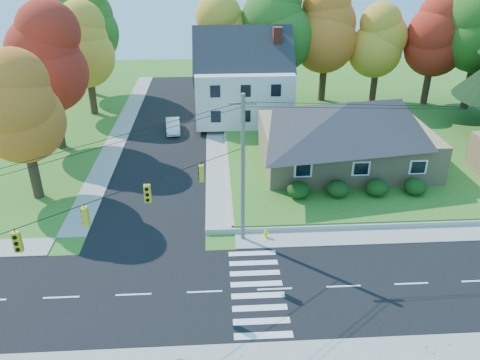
# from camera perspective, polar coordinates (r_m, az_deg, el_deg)

# --- Properties ---
(ground) EXTENTS (120.00, 120.00, 0.00)m
(ground) POSITION_cam_1_polar(r_m,az_deg,el_deg) (27.54, 4.24, -13.14)
(ground) COLOR #3D7923
(road_main) EXTENTS (90.00, 8.00, 0.02)m
(road_main) POSITION_cam_1_polar(r_m,az_deg,el_deg) (27.53, 4.24, -13.12)
(road_main) COLOR black
(road_main) RESTS_ON ground
(road_cross) EXTENTS (8.00, 44.00, 0.02)m
(road_cross) POSITION_cam_1_polar(r_m,az_deg,el_deg) (50.30, -8.67, 6.04)
(road_cross) COLOR black
(road_cross) RESTS_ON ground
(sidewalk_north) EXTENTS (90.00, 2.00, 0.08)m
(sidewalk_north) POSITION_cam_1_polar(r_m,az_deg,el_deg) (31.47, 3.10, -7.23)
(sidewalk_north) COLOR #9C9A90
(sidewalk_north) RESTS_ON ground
(sidewalk_south) EXTENTS (90.00, 2.00, 0.08)m
(sidewalk_south) POSITION_cam_1_polar(r_m,az_deg,el_deg) (23.94, 5.84, -20.75)
(sidewalk_south) COLOR #9C9A90
(sidewalk_south) RESTS_ON ground
(lawn) EXTENTS (30.00, 30.00, 0.50)m
(lawn) POSITION_cam_1_polar(r_m,az_deg,el_deg) (48.16, 16.60, 4.54)
(lawn) COLOR #3D7923
(lawn) RESTS_ON ground
(ranch_house) EXTENTS (14.60, 10.60, 5.40)m
(ranch_house) POSITION_cam_1_polar(r_m,az_deg,el_deg) (41.13, 12.73, 5.72)
(ranch_house) COLOR tan
(ranch_house) RESTS_ON lawn
(colonial_house) EXTENTS (10.40, 8.40, 9.60)m
(colonial_house) POSITION_cam_1_polar(r_m,az_deg,el_deg) (50.68, 0.42, 11.94)
(colonial_house) COLOR silver
(colonial_house) RESTS_ON lawn
(hedge_row) EXTENTS (10.70, 1.70, 1.27)m
(hedge_row) POSITION_cam_1_polar(r_m,az_deg,el_deg) (36.45, 14.12, -0.96)
(hedge_row) COLOR #163A10
(hedge_row) RESTS_ON lawn
(traffic_infrastructure) EXTENTS (38.10, 10.66, 10.00)m
(traffic_infrastructure) POSITION_cam_1_polar(r_m,az_deg,el_deg) (25.69, 3.91, -2.37)
(traffic_infrastructure) COLOR #666059
(traffic_infrastructure) RESTS_ON ground
(tree_lot_0) EXTENTS (6.72, 6.72, 12.51)m
(tree_lot_0) POSITION_cam_1_polar(r_m,az_deg,el_deg) (55.66, -2.19, 17.21)
(tree_lot_0) COLOR #3F2A19
(tree_lot_0) RESTS_ON lawn
(tree_lot_1) EXTENTS (7.84, 7.84, 14.60)m
(tree_lot_1) POSITION_cam_1_polar(r_m,az_deg,el_deg) (54.93, 4.42, 18.40)
(tree_lot_1) COLOR #3F2A19
(tree_lot_1) RESTS_ON lawn
(tree_lot_2) EXTENTS (7.28, 7.28, 13.56)m
(tree_lot_2) POSITION_cam_1_polar(r_m,az_deg,el_deg) (57.09, 10.54, 17.72)
(tree_lot_2) COLOR #3F2A19
(tree_lot_2) RESTS_ON lawn
(tree_lot_3) EXTENTS (6.16, 6.16, 11.47)m
(tree_lot_3) POSITION_cam_1_polar(r_m,az_deg,el_deg) (58.05, 16.65, 15.91)
(tree_lot_3) COLOR #3F2A19
(tree_lot_3) RESTS_ON lawn
(tree_lot_4) EXTENTS (6.72, 6.72, 12.51)m
(tree_lot_4) POSITION_cam_1_polar(r_m,az_deg,el_deg) (59.31, 22.73, 15.86)
(tree_lot_4) COLOR #3F2A19
(tree_lot_4) RESTS_ON lawn
(tree_west_0) EXTENTS (6.16, 6.16, 11.47)m
(tree_west_0) POSITION_cam_1_polar(r_m,az_deg,el_deg) (37.15, -25.25, 7.88)
(tree_west_0) COLOR #3F2A19
(tree_west_0) RESTS_ON ground
(tree_west_1) EXTENTS (7.28, 7.28, 13.56)m
(tree_west_1) POSITION_cam_1_polar(r_m,az_deg,el_deg) (46.26, -22.60, 13.44)
(tree_west_1) COLOR #3F2A19
(tree_west_1) RESTS_ON ground
(tree_west_2) EXTENTS (6.72, 6.72, 12.51)m
(tree_west_2) POSITION_cam_1_polar(r_m,az_deg,el_deg) (55.50, -18.39, 15.38)
(tree_west_2) COLOR #3F2A19
(tree_west_2) RESTS_ON ground
(tree_west_3) EXTENTS (7.84, 7.84, 14.60)m
(tree_west_3) POSITION_cam_1_polar(r_m,az_deg,el_deg) (63.45, -18.69, 17.85)
(tree_west_3) COLOR #3F2A19
(tree_west_3) RESTS_ON ground
(white_car) EXTENTS (1.74, 4.08, 1.31)m
(white_car) POSITION_cam_1_polar(r_m,az_deg,el_deg) (49.56, -8.17, 6.57)
(white_car) COLOR white
(white_car) RESTS_ON road_cross
(fire_hydrant) EXTENTS (0.40, 0.31, 0.69)m
(fire_hydrant) POSITION_cam_1_polar(r_m,az_deg,el_deg) (31.48, 3.18, -6.59)
(fire_hydrant) COLOR #F7F509
(fire_hydrant) RESTS_ON ground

